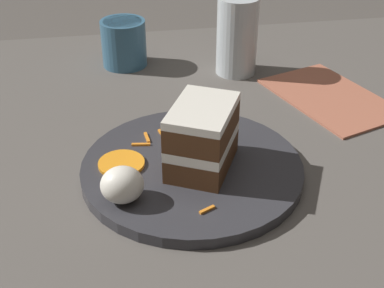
{
  "coord_description": "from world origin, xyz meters",
  "views": [
    {
      "loc": [
        0.08,
        0.57,
        0.43
      ],
      "look_at": [
        -0.01,
        0.01,
        0.07
      ],
      "focal_mm": 50.0,
      "sensor_mm": 36.0,
      "label": 1
    }
  ],
  "objects": [
    {
      "name": "coffee_mug",
      "position": [
        0.05,
        -0.35,
        0.07
      ],
      "size": [
        0.08,
        0.08,
        0.08
      ],
      "color": "#386684",
      "rests_on": "dining_table"
    },
    {
      "name": "orange_garnish",
      "position": [
        0.08,
        -0.0,
        0.04
      ],
      "size": [
        0.06,
        0.06,
        0.0
      ],
      "primitive_type": "cylinder",
      "color": "orange",
      "rests_on": "plate"
    },
    {
      "name": "menu_card",
      "position": [
        -0.27,
        -0.16,
        0.03
      ],
      "size": [
        0.2,
        0.25,
        0.0
      ],
      "primitive_type": "cube",
      "rotation": [
        0.0,
        0.0,
        3.47
      ],
      "color": "#B2664C",
      "rests_on": "dining_table"
    },
    {
      "name": "plate",
      "position": [
        -0.01,
        0.01,
        0.03
      ],
      "size": [
        0.29,
        0.29,
        0.02
      ],
      "primitive_type": "cylinder",
      "color": "#333338",
      "rests_on": "dining_table"
    },
    {
      "name": "ground_plane",
      "position": [
        0.0,
        0.0,
        0.0
      ],
      "size": [
        6.0,
        6.0,
        0.0
      ],
      "primitive_type": "plane",
      "color": "#4C4742",
      "rests_on": "ground"
    },
    {
      "name": "cream_dollop",
      "position": [
        0.08,
        0.07,
        0.06
      ],
      "size": [
        0.05,
        0.05,
        0.04
      ],
      "primitive_type": "ellipsoid",
      "color": "white",
      "rests_on": "plate"
    },
    {
      "name": "cake_slice",
      "position": [
        -0.02,
        0.02,
        0.08
      ],
      "size": [
        0.11,
        0.12,
        0.09
      ],
      "rotation": [
        0.0,
        0.0,
        5.82
      ],
      "color": "#4C2D19",
      "rests_on": "plate"
    },
    {
      "name": "carrot_shreds_scatter",
      "position": [
        0.02,
        -0.02,
        0.04
      ],
      "size": [
        0.13,
        0.19,
        0.0
      ],
      "color": "orange",
      "rests_on": "plate"
    },
    {
      "name": "drinking_glass",
      "position": [
        -0.14,
        -0.28,
        0.08
      ],
      "size": [
        0.07,
        0.07,
        0.14
      ],
      "color": "silver",
      "rests_on": "dining_table"
    },
    {
      "name": "dining_table",
      "position": [
        0.0,
        0.0,
        0.01
      ],
      "size": [
        1.11,
        1.02,
        0.03
      ],
      "primitive_type": "cube",
      "color": "#56514C",
      "rests_on": "ground"
    }
  ]
}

